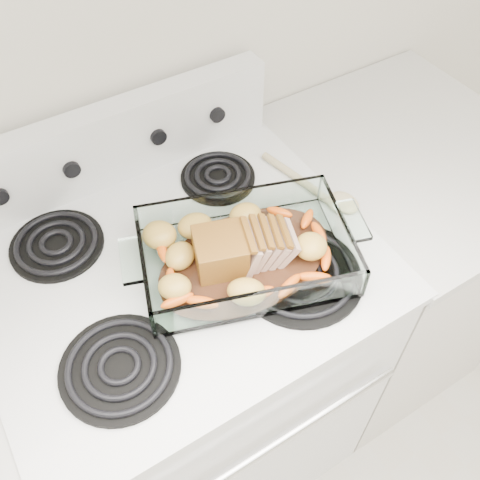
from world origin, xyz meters
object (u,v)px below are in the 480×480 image
electric_range (192,364)px  counter_right (381,263)px  baking_dish (245,256)px  pork_roast (237,252)px

electric_range → counter_right: 0.67m
baking_dish → counter_right: bearing=27.0°
counter_right → baking_dish: 0.75m
electric_range → counter_right: size_ratio=1.20×
counter_right → pork_roast: (-0.57, -0.08, 0.52)m
counter_right → pork_roast: bearing=-171.8°
baking_dish → pork_roast: 0.03m
counter_right → baking_dish: bearing=-171.5°
electric_range → baking_dish: (0.11, -0.08, 0.48)m
electric_range → counter_right: bearing=-0.1°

